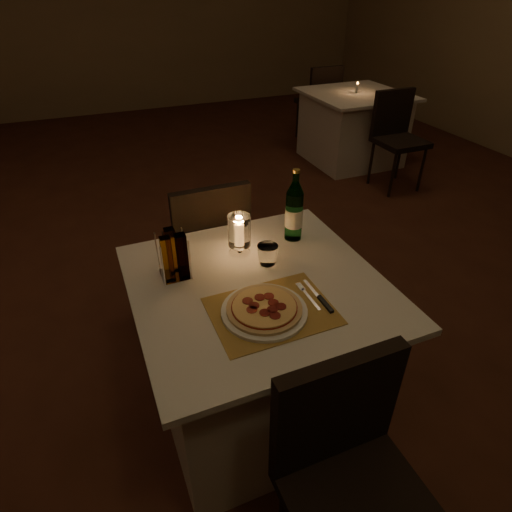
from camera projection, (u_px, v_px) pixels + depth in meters
name	position (u px, v px, depth m)	size (l,w,h in m)	color
floor	(219.00, 309.00, 2.74)	(8.00, 10.00, 0.02)	#4C2418
main_table	(258.00, 347.00, 1.94)	(1.00, 1.00, 0.74)	silver
chair_near	(349.00, 465.00, 1.29)	(0.42, 0.42, 0.90)	black
chair_far	(209.00, 239.00, 2.39)	(0.42, 0.42, 0.90)	black
placemat	(272.00, 311.00, 1.59)	(0.45, 0.34, 0.00)	#B0853D
plate	(264.00, 311.00, 1.58)	(0.32, 0.32, 0.01)	white
pizza	(264.00, 308.00, 1.57)	(0.28, 0.28, 0.02)	#D8B77F
fork	(307.00, 294.00, 1.67)	(0.02, 0.18, 0.00)	silver
knife	(322.00, 301.00, 1.63)	(0.02, 0.22, 0.01)	black
tumbler	(268.00, 255.00, 1.83)	(0.09, 0.09, 0.09)	white
water_bottle	(294.00, 212.00, 1.96)	(0.08, 0.08, 0.34)	#5FB26D
hurricane_candle	(239.00, 232.00, 1.86)	(0.10, 0.10, 0.19)	white
cruet_caddy	(174.00, 257.00, 1.72)	(0.12, 0.12, 0.21)	white
neighbor_table_right	(352.00, 127.00, 4.69)	(1.00, 1.00, 0.74)	silver
neighbor_chair_ra	(396.00, 130.00, 4.05)	(0.42, 0.42, 0.90)	black
neighbor_chair_rb	(321.00, 96.00, 5.15)	(0.42, 0.42, 0.90)	black
neighbor_candle_right	(357.00, 88.00, 4.46)	(0.03, 0.03, 0.11)	white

